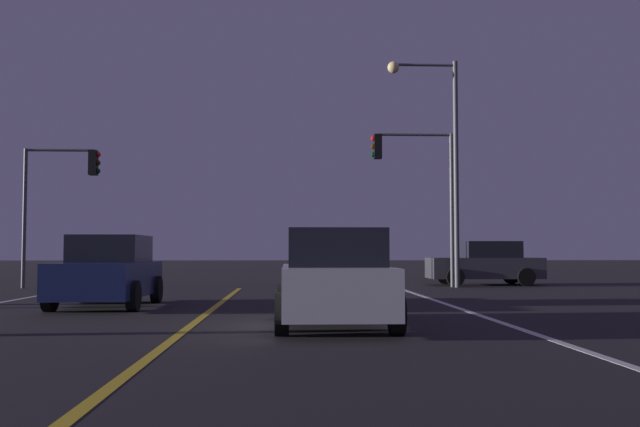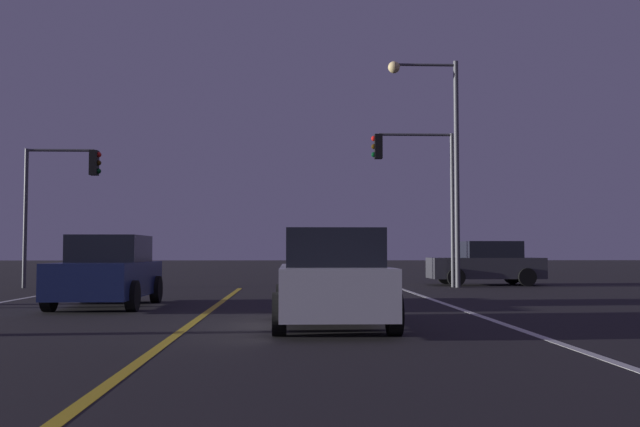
{
  "view_description": "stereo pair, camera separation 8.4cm",
  "coord_description": "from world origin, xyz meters",
  "px_view_note": "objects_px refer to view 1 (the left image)",
  "views": [
    {
      "loc": [
        1.73,
        0.46,
        1.33
      ],
      "look_at": [
        2.66,
        21.43,
        2.44
      ],
      "focal_mm": 39.74,
      "sensor_mm": 36.0,
      "label": 1
    },
    {
      "loc": [
        1.81,
        0.46,
        1.33
      ],
      "look_at": [
        2.66,
        21.43,
        2.44
      ],
      "focal_mm": 39.74,
      "sensor_mm": 36.0,
      "label": 2
    }
  ],
  "objects_px": {
    "car_crossing_side": "(486,264)",
    "traffic_light_near_right": "(414,173)",
    "car_lead_same_lane": "(334,280)",
    "street_lamp_right_far": "(440,143)",
    "traffic_light_near_left": "(62,184)",
    "car_oncoming": "(109,272)"
  },
  "relations": [
    {
      "from": "car_oncoming",
      "to": "car_lead_same_lane",
      "type": "bearing_deg",
      "value": 47.15
    },
    {
      "from": "street_lamp_right_far",
      "to": "traffic_light_near_left",
      "type": "bearing_deg",
      "value": -1.0
    },
    {
      "from": "car_lead_same_lane",
      "to": "traffic_light_near_left",
      "type": "bearing_deg",
      "value": 33.83
    },
    {
      "from": "car_lead_same_lane",
      "to": "traffic_light_near_left",
      "type": "xyz_separation_m",
      "value": [
        -8.96,
        13.37,
        2.9
      ]
    },
    {
      "from": "traffic_light_near_right",
      "to": "traffic_light_near_left",
      "type": "height_order",
      "value": "traffic_light_near_right"
    },
    {
      "from": "car_oncoming",
      "to": "traffic_light_near_left",
      "type": "xyz_separation_m",
      "value": [
        -3.88,
        8.65,
        2.9
      ]
    },
    {
      "from": "car_lead_same_lane",
      "to": "street_lamp_right_far",
      "type": "xyz_separation_m",
      "value": [
        4.74,
        13.13,
        4.46
      ]
    },
    {
      "from": "car_oncoming",
      "to": "traffic_light_near_left",
      "type": "relative_size",
      "value": 0.86
    },
    {
      "from": "traffic_light_near_left",
      "to": "street_lamp_right_far",
      "type": "bearing_deg",
      "value": -1.0
    },
    {
      "from": "traffic_light_near_right",
      "to": "street_lamp_right_far",
      "type": "xyz_separation_m",
      "value": [
        0.93,
        -0.24,
        1.09
      ]
    },
    {
      "from": "car_oncoming",
      "to": "street_lamp_right_far",
      "type": "relative_size",
      "value": 0.52
    },
    {
      "from": "traffic_light_near_right",
      "to": "street_lamp_right_far",
      "type": "height_order",
      "value": "street_lamp_right_far"
    },
    {
      "from": "car_lead_same_lane",
      "to": "traffic_light_near_left",
      "type": "relative_size",
      "value": 0.86
    },
    {
      "from": "car_crossing_side",
      "to": "traffic_light_near_left",
      "type": "distance_m",
      "value": 16.17
    },
    {
      "from": "car_lead_same_lane",
      "to": "traffic_light_near_left",
      "type": "height_order",
      "value": "traffic_light_near_left"
    },
    {
      "from": "car_crossing_side",
      "to": "traffic_light_near_right",
      "type": "bearing_deg",
      "value": 26.15
    },
    {
      "from": "car_lead_same_lane",
      "to": "car_crossing_side",
      "type": "distance_m",
      "value": 16.39
    },
    {
      "from": "car_crossing_side",
      "to": "street_lamp_right_far",
      "type": "bearing_deg",
      "value": 39.33
    },
    {
      "from": "traffic_light_near_left",
      "to": "street_lamp_right_far",
      "type": "relative_size",
      "value": 0.6
    },
    {
      "from": "car_crossing_side",
      "to": "street_lamp_right_far",
      "type": "distance_m",
      "value": 5.24
    },
    {
      "from": "traffic_light_near_right",
      "to": "traffic_light_near_left",
      "type": "distance_m",
      "value": 12.78
    },
    {
      "from": "car_oncoming",
      "to": "car_crossing_side",
      "type": "height_order",
      "value": "same"
    }
  ]
}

